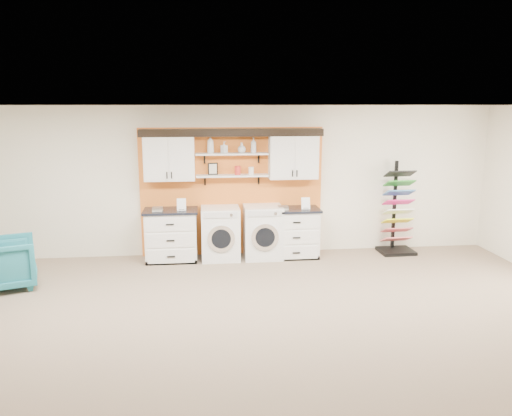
{
  "coord_description": "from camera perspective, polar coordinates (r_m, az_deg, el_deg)",
  "views": [
    {
      "loc": [
        -0.53,
        -5.27,
        2.82
      ],
      "look_at": [
        0.28,
        2.3,
        1.23
      ],
      "focal_mm": 35.0,
      "sensor_mm": 36.0,
      "label": 1
    }
  ],
  "objects": [
    {
      "name": "sample_rack",
      "position": [
        9.94,
        15.79,
        -1.84
      ],
      "size": [
        0.66,
        0.55,
        1.76
      ],
      "rotation": [
        0.0,
        0.0,
        0.03
      ],
      "color": "black",
      "rests_on": "floor"
    },
    {
      "name": "shelf_lower",
      "position": [
        9.18,
        -2.74,
        3.72
      ],
      "size": [
        1.32,
        0.28,
        0.03
      ],
      "primitive_type": "cube",
      "color": "white",
      "rests_on": "wall_back"
    },
    {
      "name": "canister_cream",
      "position": [
        9.19,
        -0.56,
        4.28
      ],
      "size": [
        0.1,
        0.1,
        0.14
      ],
      "primitive_type": "cylinder",
      "color": "silver",
      "rests_on": "shelf_lower"
    },
    {
      "name": "soap_bottle_b",
      "position": [
        9.11,
        -3.67,
        6.94
      ],
      "size": [
        0.13,
        0.13,
        0.21
      ],
      "primitive_type": "imported",
      "rotation": [
        0.0,
        0.0,
        2.23
      ],
      "color": "silver",
      "rests_on": "shelf_upper"
    },
    {
      "name": "picture_frame",
      "position": [
        9.2,
        -4.95,
        4.49
      ],
      "size": [
        0.18,
        0.02,
        0.22
      ],
      "color": "black",
      "rests_on": "shelf_lower"
    },
    {
      "name": "shelf_upper",
      "position": [
        9.13,
        -2.76,
        6.21
      ],
      "size": [
        1.32,
        0.28,
        0.03
      ],
      "primitive_type": "cube",
      "color": "white",
      "rests_on": "wall_back"
    },
    {
      "name": "upper_cabinet_left",
      "position": [
        9.13,
        -9.89,
        5.73
      ],
      "size": [
        0.9,
        0.35,
        0.84
      ],
      "color": "white",
      "rests_on": "wall_back"
    },
    {
      "name": "canister_red",
      "position": [
        9.17,
        -2.12,
        4.32
      ],
      "size": [
        0.11,
        0.11,
        0.16
      ],
      "primitive_type": "cylinder",
      "color": "red",
      "rests_on": "shelf_lower"
    },
    {
      "name": "dryer",
      "position": [
        9.27,
        0.79,
        -2.74
      ],
      "size": [
        0.7,
        0.71,
        0.98
      ],
      "color": "white",
      "rests_on": "floor"
    },
    {
      "name": "armchair",
      "position": [
        8.71,
        -26.64,
        -5.66
      ],
      "size": [
        1.09,
        1.07,
        0.78
      ],
      "primitive_type": "imported",
      "rotation": [
        0.0,
        0.0,
        1.9
      ],
      "color": "#1C6B7B",
      "rests_on": "floor"
    },
    {
      "name": "soap_bottle_c",
      "position": [
        9.13,
        -1.65,
        6.9
      ],
      "size": [
        0.2,
        0.2,
        0.19
      ],
      "primitive_type": "imported",
      "rotation": [
        0.0,
        0.0,
        3.68
      ],
      "color": "silver",
      "rests_on": "shelf_upper"
    },
    {
      "name": "wall_back",
      "position": [
        9.39,
        -2.8,
        3.1
      ],
      "size": [
        10.0,
        0.0,
        10.0
      ],
      "primitive_type": "plane",
      "rotation": [
        1.57,
        0.0,
        0.0
      ],
      "color": "silver",
      "rests_on": "floor"
    },
    {
      "name": "soap_bottle_a",
      "position": [
        9.1,
        -5.23,
        7.28
      ],
      "size": [
        0.15,
        0.15,
        0.33
      ],
      "primitive_type": "imported",
      "rotation": [
        0.0,
        0.0,
        -1.39
      ],
      "color": "silver",
      "rests_on": "shelf_upper"
    },
    {
      "name": "crown_molding",
      "position": [
        9.11,
        -2.79,
        8.7
      ],
      "size": [
        3.3,
        0.41,
        0.13
      ],
      "color": "black",
      "rests_on": "wall_back"
    },
    {
      "name": "base_cabinet_right",
      "position": [
        9.37,
        4.31,
        -2.8
      ],
      "size": [
        0.94,
        0.66,
        0.93
      ],
      "color": "white",
      "rests_on": "floor"
    },
    {
      "name": "upper_cabinet_right",
      "position": [
        9.26,
        4.28,
        5.96
      ],
      "size": [
        0.9,
        0.35,
        0.84
      ],
      "color": "white",
      "rests_on": "wall_back"
    },
    {
      "name": "accent_panel",
      "position": [
        9.39,
        -2.78,
        1.87
      ],
      "size": [
        3.4,
        0.07,
        2.4
      ],
      "primitive_type": "cube",
      "color": "orange",
      "rests_on": "wall_back"
    },
    {
      "name": "base_cabinet_left",
      "position": [
        9.23,
        -9.64,
        -3.07
      ],
      "size": [
        0.97,
        0.66,
        0.95
      ],
      "color": "white",
      "rests_on": "floor"
    },
    {
      "name": "floor",
      "position": [
        6.0,
        -0.31,
        -16.2
      ],
      "size": [
        10.0,
        10.0,
        0.0
      ],
      "primitive_type": "plane",
      "color": "#816D57",
      "rests_on": "ground"
    },
    {
      "name": "soap_bottle_d",
      "position": [
        9.15,
        -0.29,
        7.2
      ],
      "size": [
        0.14,
        0.14,
        0.28
      ],
      "primitive_type": "imported",
      "rotation": [
        0.0,
        0.0,
        -2.72
      ],
      "color": "silver",
      "rests_on": "shelf_upper"
    },
    {
      "name": "washer",
      "position": [
        9.21,
        -4.08,
        -2.89
      ],
      "size": [
        0.7,
        0.71,
        0.97
      ],
      "color": "white",
      "rests_on": "floor"
    },
    {
      "name": "ceiling",
      "position": [
        5.3,
        -0.35,
        11.62
      ],
      "size": [
        10.0,
        10.0,
        0.0
      ],
      "primitive_type": "plane",
      "rotation": [
        3.14,
        0.0,
        0.0
      ],
      "color": "white",
      "rests_on": "wall_back"
    }
  ]
}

